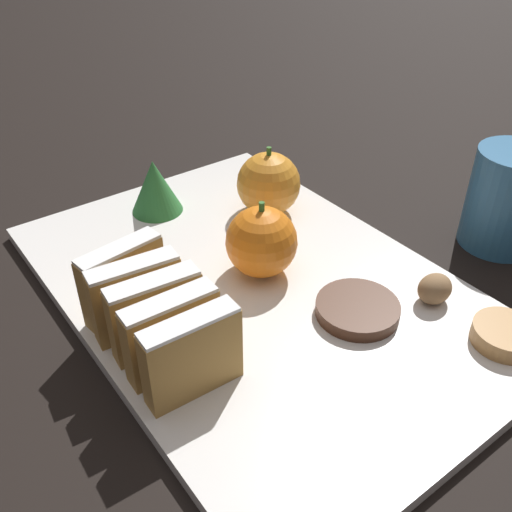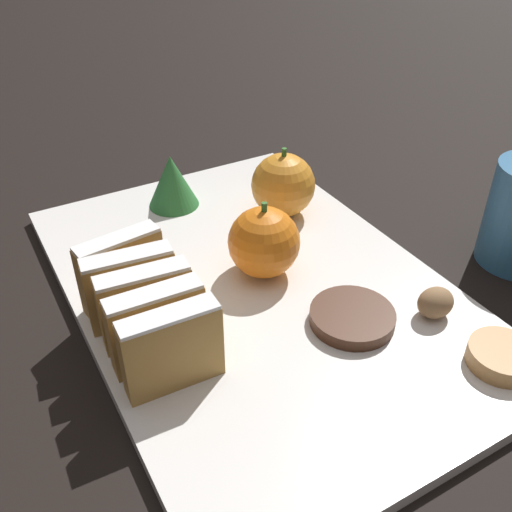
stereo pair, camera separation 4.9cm
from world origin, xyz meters
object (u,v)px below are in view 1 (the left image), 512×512
(walnut, at_px, (435,289))
(coffee_mug, at_px, (509,198))
(orange_near, at_px, (261,242))
(orange_far, at_px, (269,184))
(chocolate_cookie, at_px, (357,309))

(walnut, height_order, coffee_mug, coffee_mug)
(orange_near, distance_m, orange_far, 0.11)
(walnut, relative_size, coffee_mug, 0.29)
(chocolate_cookie, bearing_deg, orange_near, 106.26)
(chocolate_cookie, height_order, coffee_mug, coffee_mug)
(orange_near, xyz_separation_m, orange_far, (0.07, 0.08, 0.00))
(walnut, bearing_deg, orange_far, 96.38)
(walnut, relative_size, chocolate_cookie, 0.45)
(orange_near, relative_size, orange_far, 0.98)
(orange_near, distance_m, chocolate_cookie, 0.10)
(orange_far, relative_size, walnut, 2.35)
(orange_near, height_order, coffee_mug, coffee_mug)
(chocolate_cookie, bearing_deg, coffee_mug, 1.27)
(orange_far, height_order, coffee_mug, coffee_mug)
(chocolate_cookie, xyz_separation_m, coffee_mug, (0.21, 0.00, 0.03))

